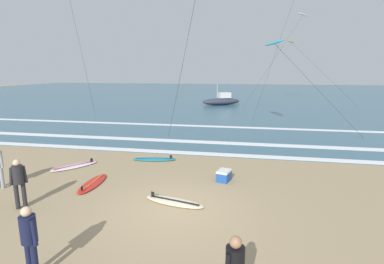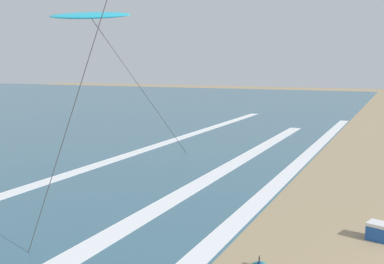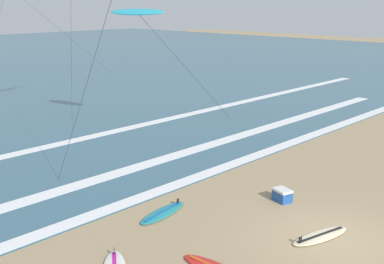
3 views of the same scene
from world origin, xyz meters
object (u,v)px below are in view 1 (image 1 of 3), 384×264
at_px(surfboard_near_water, 174,202).
at_px(kite_cyan_far_left, 274,43).
at_px(kite_white_high_left, 303,15).
at_px(kite_yellow_mid_center, 291,42).
at_px(offshore_boat, 222,101).
at_px(surfboard_foreground_flat, 154,159).
at_px(cooler_box, 224,176).
at_px(surfboard_left_pile, 74,166).
at_px(surfer_left_far, 29,236).
at_px(surfboard_right_spare, 93,183).
at_px(surfer_background_far, 18,179).

bearing_deg(surfboard_near_water, kite_cyan_far_left, 73.16).
xyz_separation_m(kite_white_high_left, kite_yellow_mid_center, (-1.30, 0.49, -3.39)).
bearing_deg(kite_white_high_left, offshore_boat, -149.79).
distance_m(surfboard_foreground_flat, offshore_boat, 24.94).
bearing_deg(cooler_box, surfboard_foreground_flat, 148.80).
xyz_separation_m(surfboard_left_pile, surfboard_foreground_flat, (3.21, 1.72, 0.00)).
xyz_separation_m(surfer_left_far, cooler_box, (3.46, 6.33, -0.74)).
relative_size(kite_cyan_far_left, cooler_box, 9.38).
distance_m(surfboard_right_spare, kite_yellow_mid_center, 37.55).
xyz_separation_m(kite_cyan_far_left, cooler_box, (-2.44, -10.52, -5.92)).
bearing_deg(offshore_boat, surfer_left_far, -91.61).
relative_size(kite_yellow_mid_center, kite_cyan_far_left, 1.34).
bearing_deg(offshore_boat, surfboard_foreground_flat, -92.42).
bearing_deg(surfer_background_far, offshore_boat, 83.33).
height_order(surfboard_near_water, kite_cyan_far_left, kite_cyan_far_left).
bearing_deg(surfboard_left_pile, surfboard_near_water, -27.25).
distance_m(surfboard_right_spare, kite_white_high_left, 38.40).
relative_size(surfer_left_far, kite_cyan_far_left, 0.24).
xyz_separation_m(surfboard_near_water, offshore_boat, (-1.08, 29.39, 0.51)).
bearing_deg(kite_white_high_left, kite_yellow_mid_center, 159.31).
height_order(surfer_left_far, cooler_box, surfer_left_far).
xyz_separation_m(surfboard_foreground_flat, kite_cyan_far_left, (6.01, 8.36, 6.10)).
bearing_deg(surfboard_near_water, offshore_boat, 92.10).
relative_size(surfboard_left_pile, kite_cyan_far_left, 0.31).
bearing_deg(cooler_box, surfboard_right_spare, -164.95).
distance_m(surfer_left_far, surfboard_left_pile, 7.60).
relative_size(surfboard_foreground_flat, cooler_box, 3.05).
distance_m(surfboard_foreground_flat, kite_yellow_mid_center, 33.92).
relative_size(surfboard_right_spare, kite_cyan_far_left, 0.32).
bearing_deg(surfboard_foreground_flat, surfboard_left_pile, -151.81).
height_order(surfer_background_far, surfboard_near_water, surfer_background_far).
bearing_deg(surfboard_right_spare, kite_cyan_far_left, 58.18).
bearing_deg(surfboard_near_water, surfer_left_far, -116.62).
xyz_separation_m(surfer_left_far, surfboard_near_water, (2.02, 4.02, -0.91)).
height_order(surfboard_right_spare, kite_yellow_mid_center, kite_yellow_mid_center).
relative_size(surfboard_near_water, kite_cyan_far_left, 0.33).
distance_m(surfboard_right_spare, surfboard_foreground_flat, 3.73).
relative_size(surfboard_left_pile, surfboard_near_water, 0.94).
bearing_deg(kite_cyan_far_left, surfboard_foreground_flat, -125.74).
height_order(surfer_left_far, surfboard_left_pile, surfer_left_far).
relative_size(surfer_background_far, kite_yellow_mid_center, 0.18).
distance_m(surfboard_near_water, kite_yellow_mid_center, 37.59).
height_order(surfboard_foreground_flat, kite_white_high_left, kite_white_high_left).
distance_m(surfer_background_far, surfboard_right_spare, 2.69).
distance_m(kite_white_high_left, offshore_boat, 16.25).
distance_m(surfboard_near_water, offshore_boat, 29.42).
distance_m(surfer_background_far, surfboard_near_water, 4.91).
xyz_separation_m(surfboard_near_water, kite_white_high_left, (9.13, 35.33, 11.67)).
distance_m(kite_white_high_left, kite_yellow_mid_center, 3.67).
bearing_deg(cooler_box, kite_yellow_mid_center, 79.22).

